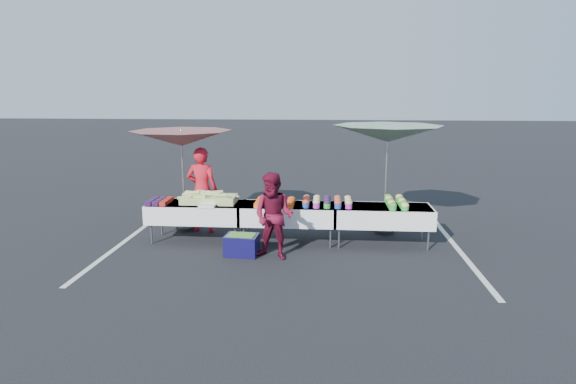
# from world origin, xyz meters

# --- Properties ---
(ground) EXTENTS (80.00, 80.00, 0.00)m
(ground) POSITION_xyz_m (0.00, 0.00, 0.00)
(ground) COLOR black
(stripe_left) EXTENTS (0.10, 5.00, 0.00)m
(stripe_left) POSITION_xyz_m (-3.20, 0.00, 0.00)
(stripe_left) COLOR silver
(stripe_left) RESTS_ON ground
(stripe_right) EXTENTS (0.10, 5.00, 0.00)m
(stripe_right) POSITION_xyz_m (3.20, 0.00, 0.00)
(stripe_right) COLOR silver
(stripe_right) RESTS_ON ground
(table_left) EXTENTS (1.86, 0.81, 0.75)m
(table_left) POSITION_xyz_m (-1.80, 0.00, 0.58)
(table_left) COLOR white
(table_left) RESTS_ON ground
(table_center) EXTENTS (1.86, 0.81, 0.75)m
(table_center) POSITION_xyz_m (0.00, 0.00, 0.58)
(table_center) COLOR white
(table_center) RESTS_ON ground
(table_right) EXTENTS (1.86, 0.81, 0.75)m
(table_right) POSITION_xyz_m (1.80, 0.00, 0.58)
(table_right) COLOR white
(table_right) RESTS_ON ground
(berry_punnets) EXTENTS (0.40, 0.54, 0.08)m
(berry_punnets) POSITION_xyz_m (-2.51, -0.06, 0.79)
(berry_punnets) COLOR black
(berry_punnets) RESTS_ON table_left
(corn_pile) EXTENTS (1.16, 0.57, 0.26)m
(corn_pile) POSITION_xyz_m (-1.56, 0.04, 0.84)
(corn_pile) COLOR #95BA5F
(corn_pile) RESTS_ON table_left
(plastic_bags) EXTENTS (0.30, 0.25, 0.05)m
(plastic_bags) POSITION_xyz_m (-1.50, -0.30, 0.78)
(plastic_bags) COLOR white
(plastic_bags) RESTS_ON table_left
(carrot_bowls) EXTENTS (0.75, 0.69, 0.11)m
(carrot_bowls) POSITION_xyz_m (-0.25, -0.01, 0.80)
(carrot_bowls) COLOR orange
(carrot_bowls) RESTS_ON table_center
(potato_cups) EXTENTS (0.94, 0.58, 0.16)m
(potato_cups) POSITION_xyz_m (0.75, 0.00, 0.83)
(potato_cups) COLOR #2440AA
(potato_cups) RESTS_ON table_right
(bean_baskets) EXTENTS (0.36, 0.86, 0.15)m
(bean_baskets) POSITION_xyz_m (2.06, 0.08, 0.82)
(bean_baskets) COLOR green
(bean_baskets) RESTS_ON table_right
(vendor) EXTENTS (0.68, 0.48, 1.78)m
(vendor) POSITION_xyz_m (-1.83, 0.60, 0.89)
(vendor) COLOR red
(vendor) RESTS_ON ground
(customer) EXTENTS (0.88, 0.77, 1.53)m
(customer) POSITION_xyz_m (-0.17, -0.93, 0.76)
(customer) COLOR maroon
(customer) RESTS_ON ground
(umbrella_left) EXTENTS (2.59, 2.59, 2.12)m
(umbrella_left) POSITION_xyz_m (-2.25, 0.69, 1.93)
(umbrella_left) COLOR black
(umbrella_left) RESTS_ON ground
(umbrella_right) EXTENTS (2.22, 2.22, 2.25)m
(umbrella_right) POSITION_xyz_m (1.94, 0.80, 2.04)
(umbrella_right) COLOR black
(umbrella_right) RESTS_ON ground
(storage_bin) EXTENTS (0.62, 0.47, 0.38)m
(storage_bin) POSITION_xyz_m (-0.77, -0.81, 0.20)
(storage_bin) COLOR #0F0C3D
(storage_bin) RESTS_ON ground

